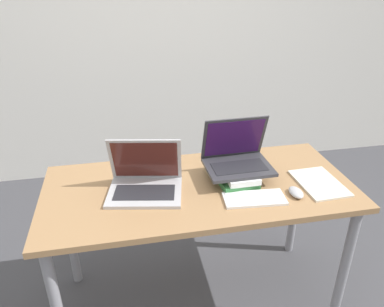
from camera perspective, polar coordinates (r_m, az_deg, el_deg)
name	(u,v)px	position (r m, az deg, el deg)	size (l,w,h in m)	color
wall_back	(156,18)	(3.22, -5.49, 19.85)	(8.00, 0.05, 2.70)	silver
desk	(199,200)	(1.89, 1.05, -7.17)	(1.51, 0.69, 0.77)	#9E754C
laptop_left	(145,181)	(1.79, -7.16, -4.21)	(0.39, 0.32, 0.26)	#B2B2B7
book_stack	(236,174)	(1.90, 6.65, -3.11)	(0.20, 0.28, 0.06)	#33753D
laptop_on_books	(237,157)	(1.89, 6.84, -0.54)	(0.33, 0.25, 0.25)	#333338
wireless_keyboard	(254,198)	(1.76, 9.49, -6.77)	(0.29, 0.15, 0.01)	white
mouse	(296,192)	(1.83, 15.57, -5.73)	(0.06, 0.10, 0.03)	#B2B2B7
notepad	(319,183)	(1.96, 18.81, -4.29)	(0.21, 0.29, 0.01)	silver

